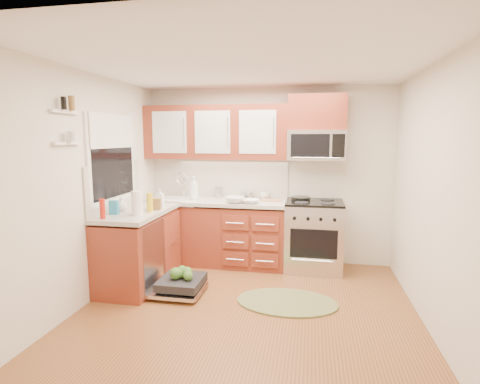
% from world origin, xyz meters
% --- Properties ---
extents(floor, '(3.50, 3.50, 0.00)m').
position_xyz_m(floor, '(0.00, 0.00, 0.00)').
color(floor, brown).
rests_on(floor, ground).
extents(ceiling, '(3.50, 3.50, 0.00)m').
position_xyz_m(ceiling, '(0.00, 0.00, 2.50)').
color(ceiling, white).
rests_on(ceiling, ground).
extents(wall_back, '(3.50, 0.04, 2.50)m').
position_xyz_m(wall_back, '(0.00, 1.75, 1.25)').
color(wall_back, beige).
rests_on(wall_back, ground).
extents(wall_front, '(3.50, 0.04, 2.50)m').
position_xyz_m(wall_front, '(0.00, -1.75, 1.25)').
color(wall_front, beige).
rests_on(wall_front, ground).
extents(wall_left, '(0.04, 3.50, 2.50)m').
position_xyz_m(wall_left, '(-1.75, 0.00, 1.25)').
color(wall_left, beige).
rests_on(wall_left, ground).
extents(wall_right, '(0.04, 3.50, 2.50)m').
position_xyz_m(wall_right, '(1.75, 0.00, 1.25)').
color(wall_right, beige).
rests_on(wall_right, ground).
extents(base_cabinet_back, '(2.05, 0.60, 0.85)m').
position_xyz_m(base_cabinet_back, '(-0.73, 1.45, 0.42)').
color(base_cabinet_back, maroon).
rests_on(base_cabinet_back, ground).
extents(base_cabinet_left, '(0.60, 1.25, 0.85)m').
position_xyz_m(base_cabinet_left, '(-1.45, 0.52, 0.42)').
color(base_cabinet_left, maroon).
rests_on(base_cabinet_left, ground).
extents(countertop_back, '(2.07, 0.64, 0.05)m').
position_xyz_m(countertop_back, '(-0.72, 1.44, 0.90)').
color(countertop_back, beige).
rests_on(countertop_back, base_cabinet_back).
extents(countertop_left, '(0.64, 1.27, 0.05)m').
position_xyz_m(countertop_left, '(-1.44, 0.53, 0.90)').
color(countertop_left, beige).
rests_on(countertop_left, base_cabinet_left).
extents(backsplash_back, '(2.05, 0.02, 0.57)m').
position_xyz_m(backsplash_back, '(-0.73, 1.74, 1.21)').
color(backsplash_back, beige).
rests_on(backsplash_back, ground).
extents(backsplash_left, '(0.02, 1.25, 0.57)m').
position_xyz_m(backsplash_left, '(-1.74, 0.52, 1.21)').
color(backsplash_left, beige).
rests_on(backsplash_left, ground).
extents(upper_cabinets, '(2.05, 0.35, 0.75)m').
position_xyz_m(upper_cabinets, '(-0.73, 1.57, 1.88)').
color(upper_cabinets, maroon).
rests_on(upper_cabinets, ground).
extents(cabinet_over_mw, '(0.76, 0.35, 0.47)m').
position_xyz_m(cabinet_over_mw, '(0.68, 1.57, 2.13)').
color(cabinet_over_mw, maroon).
rests_on(cabinet_over_mw, ground).
extents(range, '(0.76, 0.64, 0.95)m').
position_xyz_m(range, '(0.68, 1.43, 0.47)').
color(range, silver).
rests_on(range, ground).
extents(microwave, '(0.76, 0.38, 0.40)m').
position_xyz_m(microwave, '(0.68, 1.55, 1.70)').
color(microwave, silver).
rests_on(microwave, ground).
extents(sink, '(0.62, 0.50, 0.26)m').
position_xyz_m(sink, '(-1.25, 1.42, 0.80)').
color(sink, white).
rests_on(sink, ground).
extents(dishwasher, '(0.70, 0.60, 0.20)m').
position_xyz_m(dishwasher, '(-0.86, 0.30, 0.10)').
color(dishwasher, silver).
rests_on(dishwasher, ground).
extents(window, '(0.03, 1.05, 1.05)m').
position_xyz_m(window, '(-1.74, 0.50, 1.55)').
color(window, white).
rests_on(window, ground).
extents(window_blind, '(0.02, 0.96, 0.40)m').
position_xyz_m(window_blind, '(-1.71, 0.50, 1.88)').
color(window_blind, white).
rests_on(window_blind, ground).
extents(shelf_upper, '(0.04, 0.40, 0.03)m').
position_xyz_m(shelf_upper, '(-1.72, -0.35, 2.05)').
color(shelf_upper, white).
rests_on(shelf_upper, ground).
extents(shelf_lower, '(0.04, 0.40, 0.03)m').
position_xyz_m(shelf_lower, '(-1.72, -0.35, 1.75)').
color(shelf_lower, white).
rests_on(shelf_lower, ground).
extents(rug, '(1.24, 0.94, 0.02)m').
position_xyz_m(rug, '(0.40, 0.28, 0.01)').
color(rug, olive).
rests_on(rug, ground).
extents(skillet, '(0.30, 0.30, 0.05)m').
position_xyz_m(skillet, '(0.49, 1.48, 0.97)').
color(skillet, black).
rests_on(skillet, range).
extents(stock_pot, '(0.21, 0.21, 0.11)m').
position_xyz_m(stock_pot, '(-0.27, 1.60, 0.98)').
color(stock_pot, silver).
rests_on(stock_pot, countertop_back).
extents(cutting_board, '(0.29, 0.20, 0.02)m').
position_xyz_m(cutting_board, '(0.09, 1.51, 0.93)').
color(cutting_board, tan).
rests_on(cutting_board, countertop_back).
extents(canister, '(0.13, 0.13, 0.17)m').
position_xyz_m(canister, '(-0.71, 1.65, 1.01)').
color(canister, silver).
rests_on(canister, countertop_back).
extents(paper_towel_roll, '(0.16, 0.16, 0.28)m').
position_xyz_m(paper_towel_roll, '(-1.31, 0.26, 1.06)').
color(paper_towel_roll, white).
rests_on(paper_towel_roll, countertop_left).
extents(mustard_bottle, '(0.09, 0.09, 0.23)m').
position_xyz_m(mustard_bottle, '(-1.25, 0.45, 1.04)').
color(mustard_bottle, gold).
rests_on(mustard_bottle, countertop_left).
extents(red_bottle, '(0.07, 0.07, 0.22)m').
position_xyz_m(red_bottle, '(-1.60, 0.00, 1.03)').
color(red_bottle, '#B41A0F').
rests_on(red_bottle, countertop_left).
extents(wooden_box, '(0.16, 0.12, 0.14)m').
position_xyz_m(wooden_box, '(-1.25, 0.61, 1.00)').
color(wooden_box, brown).
rests_on(wooden_box, countertop_left).
extents(blue_carton, '(0.10, 0.07, 0.16)m').
position_xyz_m(blue_carton, '(-1.60, 0.25, 1.01)').
color(blue_carton, teal).
rests_on(blue_carton, countertop_left).
extents(bowl_a, '(0.26, 0.26, 0.06)m').
position_xyz_m(bowl_a, '(-0.17, 1.25, 0.95)').
color(bowl_a, '#999999').
rests_on(bowl_a, countertop_back).
extents(bowl_b, '(0.29, 0.29, 0.08)m').
position_xyz_m(bowl_b, '(-0.38, 1.25, 0.97)').
color(bowl_b, '#999999').
rests_on(bowl_b, countertop_back).
extents(cup, '(0.17, 0.17, 0.11)m').
position_xyz_m(cup, '(-0.03, 1.65, 0.98)').
color(cup, '#999999').
rests_on(cup, countertop_back).
extents(soap_bottle_a, '(0.13, 0.13, 0.34)m').
position_xyz_m(soap_bottle_a, '(-1.00, 1.38, 1.09)').
color(soap_bottle_a, '#999999').
rests_on(soap_bottle_a, countertop_back).
extents(soap_bottle_b, '(0.09, 0.09, 0.20)m').
position_xyz_m(soap_bottle_b, '(-1.37, 1.05, 1.02)').
color(soap_bottle_b, '#999999').
rests_on(soap_bottle_b, countertop_left).
extents(soap_bottle_c, '(0.14, 0.14, 0.17)m').
position_xyz_m(soap_bottle_c, '(-1.62, 0.45, 1.01)').
color(soap_bottle_c, '#999999').
rests_on(soap_bottle_c, countertop_left).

